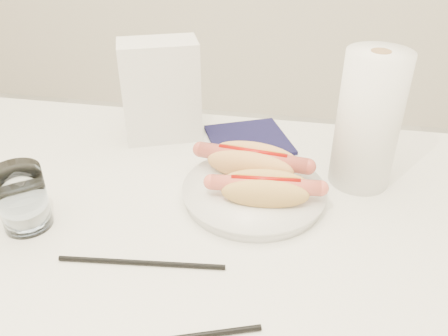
% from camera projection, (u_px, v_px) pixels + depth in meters
% --- Properties ---
extents(table, '(1.20, 0.80, 0.75)m').
position_uv_depth(table, '(177.00, 243.00, 0.81)').
color(table, white).
rests_on(table, ground).
extents(plate, '(0.28, 0.28, 0.02)m').
position_uv_depth(plate, '(254.00, 193.00, 0.82)').
color(plate, white).
rests_on(plate, table).
extents(hotdog_left, '(0.20, 0.10, 0.06)m').
position_uv_depth(hotdog_left, '(252.00, 162.00, 0.84)').
color(hotdog_left, '#EBA85E').
rests_on(hotdog_left, plate).
extents(hotdog_right, '(0.18, 0.08, 0.05)m').
position_uv_depth(hotdog_right, '(265.00, 189.00, 0.77)').
color(hotdog_right, '#DEA956').
rests_on(hotdog_right, plate).
extents(water_glass, '(0.08, 0.08, 0.11)m').
position_uv_depth(water_glass, '(22.00, 198.00, 0.73)').
color(water_glass, white).
rests_on(water_glass, table).
extents(chopstick_far, '(0.25, 0.03, 0.01)m').
position_uv_depth(chopstick_far, '(141.00, 263.00, 0.68)').
color(chopstick_far, black).
rests_on(chopstick_far, table).
extents(napkin_box, '(0.18, 0.14, 0.21)m').
position_uv_depth(napkin_box, '(161.00, 91.00, 0.97)').
color(napkin_box, silver).
rests_on(napkin_box, table).
extents(navy_napkin, '(0.22, 0.22, 0.01)m').
position_uv_depth(navy_napkin, '(249.00, 140.00, 1.00)').
color(navy_napkin, '#121034').
rests_on(navy_napkin, table).
extents(paper_towel_roll, '(0.14, 0.14, 0.25)m').
position_uv_depth(paper_towel_roll, '(368.00, 121.00, 0.81)').
color(paper_towel_roll, white).
rests_on(paper_towel_roll, table).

